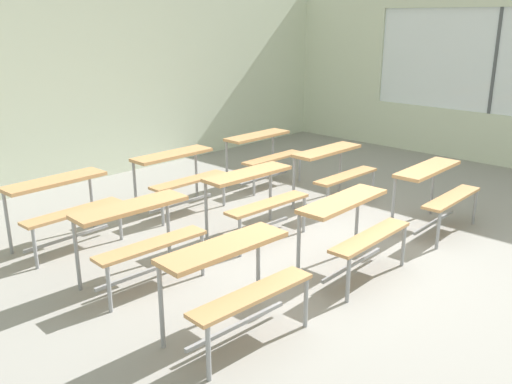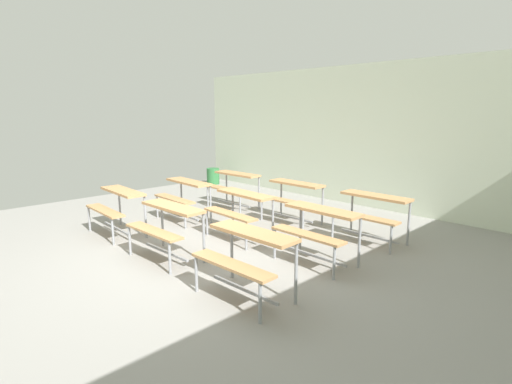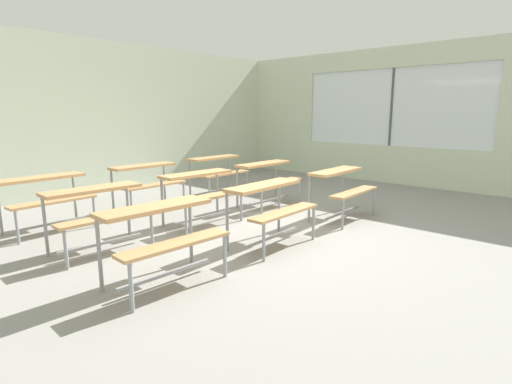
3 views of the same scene
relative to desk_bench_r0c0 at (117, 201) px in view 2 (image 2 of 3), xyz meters
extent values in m
cube|color=gray|center=(1.73, 0.28, -0.59)|extent=(10.00, 9.00, 0.05)
cube|color=beige|center=(1.73, 4.78, 0.94)|extent=(10.00, 0.12, 3.00)
cube|color=tan|center=(0.00, 0.11, 0.16)|extent=(1.11, 0.37, 0.04)
cube|color=tan|center=(-0.01, -0.21, -0.12)|extent=(1.11, 0.27, 0.03)
cylinder|color=gray|center=(-0.49, 0.27, -0.20)|extent=(0.04, 0.04, 0.72)
cylinder|color=gray|center=(0.51, 0.23, -0.20)|extent=(0.04, 0.04, 0.72)
cylinder|color=gray|center=(-0.51, -0.28, -0.34)|extent=(0.04, 0.04, 0.44)
cylinder|color=gray|center=(0.49, -0.32, -0.34)|extent=(0.04, 0.04, 0.44)
cube|color=gray|center=(0.00, -0.03, -0.46)|extent=(1.00, 0.08, 0.03)
cube|color=tan|center=(1.54, 0.09, 0.16)|extent=(1.11, 0.35, 0.04)
cube|color=tan|center=(1.55, -0.23, -0.12)|extent=(1.11, 0.25, 0.03)
cylinder|color=gray|center=(1.04, 0.21, -0.20)|extent=(0.04, 0.04, 0.72)
cylinder|color=gray|center=(2.04, 0.24, -0.20)|extent=(0.04, 0.04, 0.72)
cylinder|color=gray|center=(1.06, -0.34, -0.34)|extent=(0.04, 0.04, 0.44)
cylinder|color=gray|center=(2.06, -0.31, -0.34)|extent=(0.04, 0.04, 0.44)
cube|color=gray|center=(1.55, -0.05, -0.46)|extent=(1.00, 0.06, 0.03)
cube|color=tan|center=(3.18, 0.06, 0.16)|extent=(1.11, 0.35, 0.04)
cube|color=tan|center=(3.19, -0.26, -0.12)|extent=(1.11, 0.25, 0.03)
cylinder|color=gray|center=(2.68, 0.19, -0.20)|extent=(0.04, 0.04, 0.72)
cylinder|color=gray|center=(3.68, 0.21, -0.20)|extent=(0.04, 0.04, 0.72)
cylinder|color=gray|center=(2.69, -0.36, -0.34)|extent=(0.04, 0.04, 0.44)
cylinder|color=gray|center=(3.69, -0.34, -0.34)|extent=(0.04, 0.04, 0.44)
cube|color=gray|center=(3.19, -0.08, -0.46)|extent=(1.00, 0.06, 0.03)
cube|color=tan|center=(0.04, 1.41, 0.16)|extent=(1.11, 0.36, 0.04)
cube|color=tan|center=(0.03, 1.09, -0.12)|extent=(1.11, 0.26, 0.03)
cylinder|color=gray|center=(-0.45, 1.57, -0.20)|extent=(0.04, 0.04, 0.72)
cylinder|color=gray|center=(0.54, 1.53, -0.20)|extent=(0.04, 0.04, 0.72)
cylinder|color=gray|center=(-0.48, 1.02, -0.34)|extent=(0.04, 0.04, 0.44)
cylinder|color=gray|center=(0.52, 0.98, -0.34)|extent=(0.04, 0.04, 0.44)
cube|color=gray|center=(0.03, 1.27, -0.46)|extent=(1.00, 0.07, 0.03)
cube|color=tan|center=(1.60, 1.42, 0.16)|extent=(1.11, 0.37, 0.04)
cube|color=tan|center=(1.58, 1.10, -0.12)|extent=(1.11, 0.27, 0.03)
cylinder|color=gray|center=(1.11, 1.58, -0.20)|extent=(0.04, 0.04, 0.72)
cylinder|color=gray|center=(2.10, 1.54, -0.20)|extent=(0.04, 0.04, 0.72)
cylinder|color=gray|center=(1.08, 1.03, -0.34)|extent=(0.04, 0.04, 0.44)
cylinder|color=gray|center=(2.08, 0.99, -0.34)|extent=(0.04, 0.04, 0.44)
cube|color=gray|center=(1.59, 1.28, -0.46)|extent=(1.00, 0.08, 0.03)
cube|color=tan|center=(3.11, 1.45, 0.16)|extent=(1.10, 0.34, 0.04)
cube|color=tan|center=(3.11, 1.13, -0.12)|extent=(1.10, 0.24, 0.03)
cylinder|color=gray|center=(2.61, 1.59, -0.20)|extent=(0.04, 0.04, 0.72)
cylinder|color=gray|center=(3.61, 1.58, -0.20)|extent=(0.04, 0.04, 0.72)
cylinder|color=gray|center=(2.61, 1.04, -0.34)|extent=(0.04, 0.04, 0.44)
cylinder|color=gray|center=(3.61, 1.03, -0.34)|extent=(0.04, 0.04, 0.44)
cube|color=gray|center=(3.11, 1.31, -0.46)|extent=(1.00, 0.05, 0.03)
cube|color=tan|center=(-0.04, 2.72, 0.16)|extent=(1.11, 0.36, 0.04)
cube|color=tan|center=(-0.03, 2.40, -0.12)|extent=(1.11, 0.26, 0.03)
cylinder|color=gray|center=(-0.54, 2.84, -0.20)|extent=(0.04, 0.04, 0.72)
cylinder|color=gray|center=(0.46, 2.87, -0.20)|extent=(0.04, 0.04, 0.72)
cylinder|color=gray|center=(-0.52, 2.29, -0.34)|extent=(0.04, 0.04, 0.44)
cylinder|color=gray|center=(0.48, 2.32, -0.34)|extent=(0.04, 0.04, 0.44)
cube|color=gray|center=(-0.03, 2.58, -0.46)|extent=(1.00, 0.07, 0.03)
cube|color=tan|center=(1.57, 2.75, 0.16)|extent=(1.10, 0.32, 0.04)
cube|color=tan|center=(1.57, 2.43, -0.12)|extent=(1.10, 0.22, 0.03)
cylinder|color=gray|center=(1.07, 2.89, -0.20)|extent=(0.04, 0.04, 0.72)
cylinder|color=gray|center=(2.07, 2.89, -0.20)|extent=(0.04, 0.04, 0.72)
cylinder|color=gray|center=(1.07, 2.34, -0.34)|extent=(0.04, 0.04, 0.44)
cylinder|color=gray|center=(2.07, 2.34, -0.34)|extent=(0.04, 0.04, 0.44)
cube|color=gray|center=(1.57, 2.61, -0.46)|extent=(1.00, 0.03, 0.03)
cube|color=tan|center=(3.16, 2.77, 0.16)|extent=(1.10, 0.32, 0.04)
cube|color=tan|center=(3.16, 2.45, -0.12)|extent=(1.10, 0.22, 0.03)
cylinder|color=gray|center=(2.66, 2.91, -0.20)|extent=(0.04, 0.04, 0.72)
cylinder|color=gray|center=(3.66, 2.90, -0.20)|extent=(0.04, 0.04, 0.72)
cylinder|color=gray|center=(2.66, 2.36, -0.34)|extent=(0.04, 0.04, 0.44)
cylinder|color=gray|center=(3.66, 2.35, -0.34)|extent=(0.04, 0.04, 0.44)
cube|color=gray|center=(3.16, 2.63, -0.46)|extent=(1.00, 0.03, 0.03)
cylinder|color=#2D6B38|center=(-2.59, 4.07, -0.34)|extent=(0.36, 0.36, 0.44)
camera|label=1|loc=(-2.61, -2.74, 1.83)|focal=38.49mm
camera|label=2|loc=(6.18, -2.84, 1.47)|focal=27.80mm
camera|label=3|loc=(-2.07, -3.02, 1.04)|focal=28.00mm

